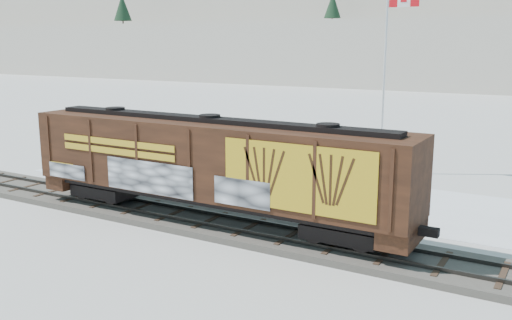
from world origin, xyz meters
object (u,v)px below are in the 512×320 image
Objects in this scene: hopper_railcar at (211,162)px; flagpole at (385,108)px; car_silver at (321,177)px; car_white at (271,174)px.

flagpole reaches higher than hopper_railcar.
car_silver is at bearing 76.94° from hopper_railcar.
car_silver is 2.75m from car_white.
hopper_railcar is 1.62× the size of flagpole.
hopper_railcar is at bearing 161.50° from car_silver.
car_white is (-4.00, -6.98, -3.22)m from flagpole.
hopper_railcar reaches higher than car_white.
hopper_railcar is at bearing -102.82° from flagpole.
car_white is at bearing -119.82° from flagpole.
flagpole reaches higher than car_silver.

